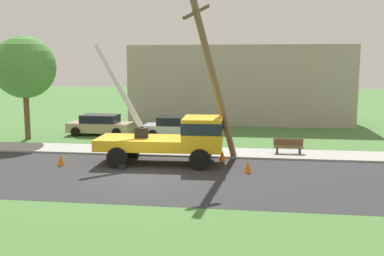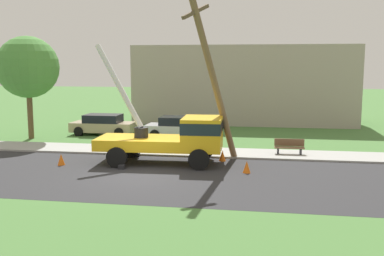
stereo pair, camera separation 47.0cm
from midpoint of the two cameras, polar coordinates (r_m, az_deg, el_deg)
ground_plane at (r=31.79m, az=-1.57°, el=-0.76°), size 120.00×120.00×0.00m
road_asphalt at (r=20.29m, az=-7.20°, el=-6.02°), size 80.00×8.32×0.01m
sidewalk_strip at (r=25.44m, az=-4.01°, el=-2.94°), size 80.00×2.55×0.10m
utility_truck at (r=22.23m, az=-2.55°, el=-1.00°), size 6.85×3.21×5.98m
leaning_utility_pole at (r=22.06m, az=2.10°, el=6.50°), size 2.49×3.45×8.44m
traffic_cone_ahead at (r=20.73m, az=6.46°, el=-4.91°), size 0.36×0.36×0.56m
traffic_cone_behind at (r=22.96m, az=-16.89°, el=-3.93°), size 0.36×0.36×0.56m
traffic_cone_curbside at (r=23.08m, az=3.30°, el=-3.51°), size 0.36×0.36×0.56m
parked_sedan_tan at (r=31.99m, az=-11.98°, el=0.41°), size 4.42×2.05×1.42m
parked_sedan_silver at (r=30.10m, az=-2.39°, el=0.10°), size 4.44×2.08×1.42m
park_bench at (r=24.94m, az=11.62°, el=-2.36°), size 1.60×0.45×0.90m
roadside_tree_near at (r=31.29m, az=-20.94°, el=7.20°), size 4.03×4.03×6.74m
lowrise_building_backdrop at (r=38.33m, az=5.79°, el=5.55°), size 18.00×6.00×6.40m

